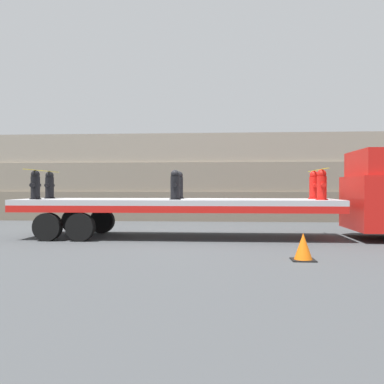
{
  "coord_description": "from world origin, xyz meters",
  "views": [
    {
      "loc": [
        1.41,
        -13.2,
        1.55
      ],
      "look_at": [
        0.47,
        0.0,
        1.41
      ],
      "focal_mm": 40.0,
      "sensor_mm": 36.0,
      "label": 1
    }
  ],
  "objects_px": {
    "fire_hydrant_black_far_0": "(50,185)",
    "fire_hydrant_red_far_2": "(314,185)",
    "flatbed_trailer": "(161,206)",
    "fire_hydrant_black_near_0": "(35,185)",
    "traffic_cone": "(303,247)",
    "fire_hydrant_black_far_1": "(179,185)",
    "fire_hydrant_red_near_2": "(322,185)",
    "fire_hydrant_black_near_1": "(175,185)"
  },
  "relations": [
    {
      "from": "fire_hydrant_red_far_2",
      "to": "fire_hydrant_red_near_2",
      "type": "bearing_deg",
      "value": -90.0
    },
    {
      "from": "flatbed_trailer",
      "to": "traffic_cone",
      "type": "relative_size",
      "value": 16.71
    },
    {
      "from": "fire_hydrant_black_near_0",
      "to": "fire_hydrant_red_far_2",
      "type": "bearing_deg",
      "value": 7.12
    },
    {
      "from": "fire_hydrant_red_far_2",
      "to": "traffic_cone",
      "type": "distance_m",
      "value": 4.86
    },
    {
      "from": "fire_hydrant_black_near_1",
      "to": "fire_hydrant_red_near_2",
      "type": "bearing_deg",
      "value": 0.0
    },
    {
      "from": "fire_hydrant_red_near_2",
      "to": "fire_hydrant_red_far_2",
      "type": "height_order",
      "value": "same"
    },
    {
      "from": "fire_hydrant_red_near_2",
      "to": "fire_hydrant_red_far_2",
      "type": "relative_size",
      "value": 1.0
    },
    {
      "from": "fire_hydrant_black_near_1",
      "to": "traffic_cone",
      "type": "bearing_deg",
      "value": -47.88
    },
    {
      "from": "fire_hydrant_red_far_2",
      "to": "flatbed_trailer",
      "type": "bearing_deg",
      "value": -173.63
    },
    {
      "from": "flatbed_trailer",
      "to": "fire_hydrant_black_near_0",
      "type": "distance_m",
      "value": 3.87
    },
    {
      "from": "flatbed_trailer",
      "to": "fire_hydrant_black_near_1",
      "type": "relative_size",
      "value": 11.02
    },
    {
      "from": "fire_hydrant_black_far_0",
      "to": "fire_hydrant_black_far_1",
      "type": "xyz_separation_m",
      "value": [
        4.29,
        0.0,
        0.0
      ]
    },
    {
      "from": "fire_hydrant_black_far_1",
      "to": "fire_hydrant_black_near_0",
      "type": "bearing_deg",
      "value": -165.98
    },
    {
      "from": "fire_hydrant_black_near_0",
      "to": "fire_hydrant_black_far_0",
      "type": "height_order",
      "value": "same"
    },
    {
      "from": "fire_hydrant_black_near_1",
      "to": "traffic_cone",
      "type": "height_order",
      "value": "fire_hydrant_black_near_1"
    },
    {
      "from": "fire_hydrant_black_far_0",
      "to": "fire_hydrant_black_far_1",
      "type": "distance_m",
      "value": 4.29
    },
    {
      "from": "flatbed_trailer",
      "to": "fire_hydrant_red_near_2",
      "type": "bearing_deg",
      "value": -6.37
    },
    {
      "from": "fire_hydrant_black_near_0",
      "to": "traffic_cone",
      "type": "height_order",
      "value": "fire_hydrant_black_near_0"
    },
    {
      "from": "fire_hydrant_black_far_1",
      "to": "fire_hydrant_red_near_2",
      "type": "bearing_deg",
      "value": -14.02
    },
    {
      "from": "fire_hydrant_red_near_2",
      "to": "fire_hydrant_black_near_1",
      "type": "bearing_deg",
      "value": 180.0
    },
    {
      "from": "flatbed_trailer",
      "to": "fire_hydrant_black_near_1",
      "type": "height_order",
      "value": "fire_hydrant_black_near_1"
    },
    {
      "from": "traffic_cone",
      "to": "fire_hydrant_black_near_0",
      "type": "bearing_deg",
      "value": 155.02
    },
    {
      "from": "traffic_cone",
      "to": "fire_hydrant_black_far_0",
      "type": "bearing_deg",
      "value": 148.6
    },
    {
      "from": "fire_hydrant_black_near_1",
      "to": "fire_hydrant_black_far_1",
      "type": "bearing_deg",
      "value": 90.0
    },
    {
      "from": "fire_hydrant_red_far_2",
      "to": "traffic_cone",
      "type": "bearing_deg",
      "value": -104.49
    },
    {
      "from": "fire_hydrant_black_far_0",
      "to": "fire_hydrant_red_near_2",
      "type": "height_order",
      "value": "same"
    },
    {
      "from": "flatbed_trailer",
      "to": "fire_hydrant_black_far_1",
      "type": "relative_size",
      "value": 11.02
    },
    {
      "from": "fire_hydrant_red_far_2",
      "to": "traffic_cone",
      "type": "relative_size",
      "value": 1.52
    },
    {
      "from": "fire_hydrant_black_near_1",
      "to": "traffic_cone",
      "type": "distance_m",
      "value": 4.84
    },
    {
      "from": "fire_hydrant_black_near_0",
      "to": "fire_hydrant_black_far_0",
      "type": "distance_m",
      "value": 1.07
    },
    {
      "from": "fire_hydrant_black_far_1",
      "to": "fire_hydrant_red_far_2",
      "type": "xyz_separation_m",
      "value": [
        4.29,
        0.0,
        0.0
      ]
    },
    {
      "from": "fire_hydrant_black_near_1",
      "to": "fire_hydrant_black_far_1",
      "type": "height_order",
      "value": "same"
    },
    {
      "from": "fire_hydrant_black_far_1",
      "to": "fire_hydrant_red_near_2",
      "type": "xyz_separation_m",
      "value": [
        4.29,
        -1.07,
        0.0
      ]
    },
    {
      "from": "flatbed_trailer",
      "to": "traffic_cone",
      "type": "bearing_deg",
      "value": -47.69
    },
    {
      "from": "flatbed_trailer",
      "to": "traffic_cone",
      "type": "distance_m",
      "value": 5.44
    },
    {
      "from": "fire_hydrant_red_near_2",
      "to": "fire_hydrant_black_far_1",
      "type": "bearing_deg",
      "value": 165.98
    },
    {
      "from": "fire_hydrant_red_far_2",
      "to": "traffic_cone",
      "type": "xyz_separation_m",
      "value": [
        -1.17,
        -4.52,
        -1.34
      ]
    },
    {
      "from": "traffic_cone",
      "to": "fire_hydrant_black_near_1",
      "type": "bearing_deg",
      "value": 132.12
    },
    {
      "from": "flatbed_trailer",
      "to": "fire_hydrant_red_far_2",
      "type": "height_order",
      "value": "fire_hydrant_red_far_2"
    },
    {
      "from": "fire_hydrant_black_far_0",
      "to": "fire_hydrant_red_far_2",
      "type": "distance_m",
      "value": 8.58
    },
    {
      "from": "fire_hydrant_black_far_1",
      "to": "flatbed_trailer",
      "type": "bearing_deg",
      "value": -133.53
    },
    {
      "from": "fire_hydrant_black_near_0",
      "to": "fire_hydrant_black_near_1",
      "type": "bearing_deg",
      "value": 0.0
    }
  ]
}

